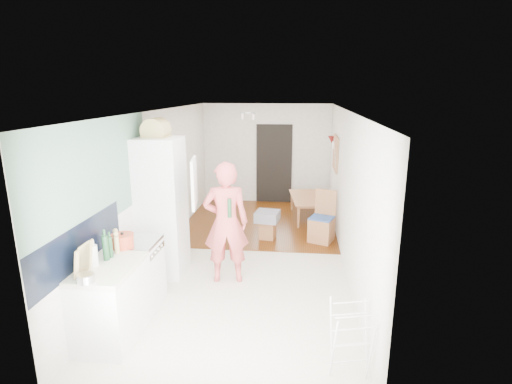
% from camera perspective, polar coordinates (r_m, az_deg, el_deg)
% --- Properties ---
extents(room_shell, '(3.20, 7.00, 2.50)m').
position_cam_1_polar(room_shell, '(6.71, -0.94, 0.78)').
color(room_shell, white).
rests_on(room_shell, ground).
extents(floor, '(3.20, 7.00, 0.01)m').
position_cam_1_polar(floor, '(7.11, -0.90, -9.05)').
color(floor, beige).
rests_on(floor, ground).
extents(wood_floor_overlay, '(3.20, 3.30, 0.01)m').
position_cam_1_polar(wood_floor_overlay, '(8.83, 0.56, -4.24)').
color(wood_floor_overlay, '#632D07').
rests_on(wood_floor_overlay, room_shell).
extents(sage_wall_panel, '(0.02, 3.00, 1.30)m').
position_cam_1_polar(sage_wall_panel, '(5.17, -21.63, 2.41)').
color(sage_wall_panel, slate).
rests_on(sage_wall_panel, room_shell).
extents(tile_splashback, '(0.02, 1.90, 0.50)m').
position_cam_1_polar(tile_splashback, '(4.89, -23.76, -7.01)').
color(tile_splashback, black).
rests_on(tile_splashback, room_shell).
extents(doorway_recess, '(0.90, 0.04, 2.00)m').
position_cam_1_polar(doorway_recess, '(10.14, 2.60, 4.01)').
color(doorway_recess, black).
rests_on(doorway_recess, room_shell).
extents(base_cabinet, '(0.60, 0.90, 0.86)m').
position_cam_1_polar(base_cabinet, '(5.06, -20.01, -14.90)').
color(base_cabinet, white).
rests_on(base_cabinet, room_shell).
extents(worktop, '(0.62, 0.92, 0.06)m').
position_cam_1_polar(worktop, '(4.86, -20.48, -10.15)').
color(worktop, beige).
rests_on(worktop, room_shell).
extents(range_cooker, '(0.60, 0.60, 0.88)m').
position_cam_1_polar(range_cooker, '(5.66, -16.69, -11.27)').
color(range_cooker, white).
rests_on(range_cooker, room_shell).
extents(cooker_top, '(0.60, 0.60, 0.04)m').
position_cam_1_polar(cooker_top, '(5.48, -17.04, -6.92)').
color(cooker_top, '#B9B9BB').
rests_on(cooker_top, room_shell).
extents(fridge_housing, '(0.66, 0.66, 2.15)m').
position_cam_1_polar(fridge_housing, '(6.31, -13.34, -2.16)').
color(fridge_housing, white).
rests_on(fridge_housing, room_shell).
extents(fridge_door, '(0.14, 0.56, 0.70)m').
position_cam_1_polar(fridge_door, '(5.74, -8.84, 1.31)').
color(fridge_door, white).
rests_on(fridge_door, room_shell).
extents(fridge_interior, '(0.02, 0.52, 0.66)m').
position_cam_1_polar(fridge_interior, '(6.10, -10.85, 2.01)').
color(fridge_interior, white).
rests_on(fridge_interior, room_shell).
extents(pinboard, '(0.03, 0.90, 0.70)m').
position_cam_1_polar(pinboard, '(8.51, 11.32, 5.48)').
color(pinboard, tan).
rests_on(pinboard, room_shell).
extents(pinboard_frame, '(0.00, 0.94, 0.74)m').
position_cam_1_polar(pinboard_frame, '(8.51, 11.22, 5.48)').
color(pinboard_frame, '#A06A41').
rests_on(pinboard_frame, room_shell).
extents(wall_sconce, '(0.18, 0.18, 0.16)m').
position_cam_1_polar(wall_sconce, '(9.12, 10.78, 7.36)').
color(wall_sconce, maroon).
rests_on(wall_sconce, room_shell).
extents(person, '(0.87, 0.65, 2.18)m').
position_cam_1_polar(person, '(5.88, -4.34, -2.89)').
color(person, '#D65554').
rests_on(person, floor).
extents(dining_table, '(0.83, 1.30, 0.43)m').
position_cam_1_polar(dining_table, '(9.06, 7.83, -2.49)').
color(dining_table, '#A06A41').
rests_on(dining_table, floor).
extents(dining_chair, '(0.54, 0.54, 0.99)m').
position_cam_1_polar(dining_chair, '(7.66, 9.39, -3.56)').
color(dining_chair, '#A06A41').
rests_on(dining_chair, floor).
extents(stool, '(0.33, 0.33, 0.37)m').
position_cam_1_polar(stool, '(7.80, 1.67, -5.40)').
color(stool, '#A06A41').
rests_on(stool, floor).
extents(grey_drape, '(0.49, 0.49, 0.19)m').
position_cam_1_polar(grey_drape, '(7.69, 1.63, -3.48)').
color(grey_drape, gray).
rests_on(grey_drape, stool).
extents(drying_rack, '(0.45, 0.42, 0.74)m').
position_cam_1_polar(drying_rack, '(4.42, 13.34, -19.91)').
color(drying_rack, white).
rests_on(drying_rack, floor).
extents(bread_bin, '(0.43, 0.42, 0.20)m').
position_cam_1_polar(bread_bin, '(6.16, -14.10, 8.56)').
color(bread_bin, tan).
rests_on(bread_bin, fridge_housing).
extents(red_casserole, '(0.34, 0.34, 0.17)m').
position_cam_1_polar(red_casserole, '(5.29, -18.52, -6.62)').
color(red_casserole, '#CB4629').
rests_on(red_casserole, cooker_top).
extents(steel_pan, '(0.22, 0.22, 0.09)m').
position_cam_1_polar(steel_pan, '(4.53, -23.15, -11.25)').
color(steel_pan, '#B9B9BB').
rests_on(steel_pan, worktop).
extents(held_bottle, '(0.06, 0.06, 0.27)m').
position_cam_1_polar(held_bottle, '(5.66, -3.80, -2.31)').
color(held_bottle, '#1B4424').
rests_on(held_bottle, person).
extents(bottle_a, '(0.08, 0.08, 0.30)m').
position_cam_1_polar(bottle_a, '(4.95, -20.69, -7.48)').
color(bottle_a, '#1B4424').
rests_on(bottle_a, worktop).
extents(bottle_b, '(0.06, 0.06, 0.25)m').
position_cam_1_polar(bottle_b, '(5.01, -20.11, -7.40)').
color(bottle_b, '#1B4424').
rests_on(bottle_b, worktop).
extents(bottle_c, '(0.12, 0.12, 0.24)m').
position_cam_1_polar(bottle_c, '(4.86, -22.22, -8.41)').
color(bottle_c, silver).
rests_on(bottle_c, worktop).
extents(pepper_mill_front, '(0.06, 0.06, 0.22)m').
position_cam_1_polar(pepper_mill_front, '(5.11, -19.27, -7.13)').
color(pepper_mill_front, tan).
rests_on(pepper_mill_front, worktop).
extents(pepper_mill_back, '(0.06, 0.06, 0.21)m').
position_cam_1_polar(pepper_mill_back, '(5.25, -19.34, -6.63)').
color(pepper_mill_back, tan).
rests_on(pepper_mill_back, worktop).
extents(chopping_boards, '(0.08, 0.26, 0.34)m').
position_cam_1_polar(chopping_boards, '(4.66, -23.40, -8.80)').
color(chopping_boards, tan).
rests_on(chopping_boards, worktop).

